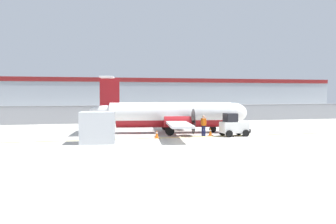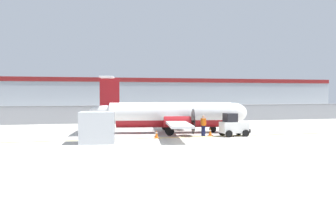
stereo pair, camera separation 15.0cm
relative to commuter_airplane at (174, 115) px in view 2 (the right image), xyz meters
The scene contains 19 objects.
ground_plane 3.89m from the commuter_airplane, 93.74° to the right, with size 140.00×140.00×0.01m.
perimeter_fence 12.48m from the commuter_airplane, 91.06° to the left, with size 98.00×0.10×2.10m.
parking_lot_strip 24.02m from the commuter_airplane, 90.55° to the left, with size 98.00×17.00×0.12m.
background_building 42.49m from the commuter_airplane, 90.31° to the left, with size 91.00×8.10×6.50m.
commuter_airplane is the anchor object (origin of this frame).
baggage_tug 5.58m from the commuter_airplane, 43.11° to the right, with size 2.39×1.50×1.88m.
ground_crew_worker 3.58m from the commuter_airplane, 61.29° to the right, with size 0.47×0.50×1.70m.
cargo_container 8.81m from the commuter_airplane, 142.66° to the right, with size 2.64×2.29×2.20m.
traffic_cone_near_left 4.52m from the commuter_airplane, 122.85° to the right, with size 0.36×0.36×0.64m.
traffic_cone_near_right 5.26m from the commuter_airplane, 18.31° to the right, with size 0.36×0.36×0.64m.
traffic_cone_far_left 4.01m from the commuter_airplane, 52.08° to the right, with size 0.36×0.36×0.64m.
parked_car_0 25.40m from the commuter_airplane, 125.28° to the left, with size 4.25×2.11×1.58m.
parked_car_1 21.36m from the commuter_airplane, 118.84° to the left, with size 4.39×2.45×1.58m.
parked_car_2 21.67m from the commuter_airplane, 104.72° to the left, with size 4.23×2.06×1.58m.
parked_car_3 24.52m from the commuter_airplane, 98.05° to the left, with size 4.36×2.35×1.58m.
parked_car_4 26.32m from the commuter_airplane, 84.16° to the left, with size 4.26×2.13×1.58m.
parked_car_5 24.20m from the commuter_airplane, 76.76° to the left, with size 4.38×2.41×1.58m.
parked_car_6 25.71m from the commuter_airplane, 65.12° to the left, with size 4.33×2.29×1.58m.
parked_car_7 24.53m from the commuter_airplane, 50.71° to the left, with size 4.34×2.32×1.58m.
Camera 2 is at (-8.34, -26.36, 3.46)m, focal length 40.00 mm.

